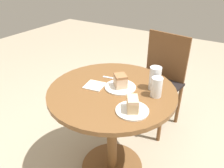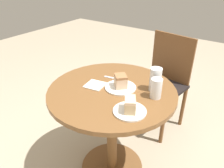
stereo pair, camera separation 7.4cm
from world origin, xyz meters
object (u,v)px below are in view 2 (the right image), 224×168
glass_lemonade (155,81)px  chair (162,80)px  plate_near (120,87)px  glass_water (156,89)px  plate_far (130,111)px  cake_slice_far (130,105)px  cake_slice_near (121,81)px

glass_lemonade → chair: bearing=106.5°
plate_near → glass_water: 0.25m
plate_near → plate_far: size_ratio=1.10×
glass_lemonade → glass_water: 0.09m
chair → glass_water: chair is taller
plate_far → glass_water: 0.24m
chair → glass_lemonade: chair is taller
chair → cake_slice_far: bearing=-69.9°
plate_near → glass_water: size_ratio=1.64×
cake_slice_far → plate_near: bearing=134.3°
cake_slice_near → glass_lemonade: (0.20, 0.11, 0.02)m
cake_slice_near → glass_lemonade: size_ratio=0.72×
plate_far → cake_slice_near: (-0.19, 0.20, 0.05)m
cake_slice_near → plate_near: bearing=-45.0°
plate_far → cake_slice_far: cake_slice_far is taller
cake_slice_near → glass_water: glass_water is taller
glass_lemonade → glass_water: glass_lemonade is taller
plate_near → plate_far: 0.27m
plate_near → cake_slice_near: cake_slice_near is taller
plate_near → glass_water: bearing=7.1°
glass_lemonade → glass_water: (0.04, -0.08, -0.01)m
plate_near → glass_water: (0.24, 0.03, 0.05)m
chair → cake_slice_far: chair is taller
plate_far → glass_water: glass_water is taller
plate_far → cake_slice_near: cake_slice_near is taller
plate_far → glass_lemonade: bearing=88.5°
cake_slice_far → glass_lemonade: size_ratio=0.72×
plate_far → cake_slice_near: 0.28m
chair → cake_slice_near: 0.82m
plate_near → plate_far: same height
plate_far → cake_slice_near: bearing=134.3°
plate_far → glass_water: (0.05, 0.23, 0.05)m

